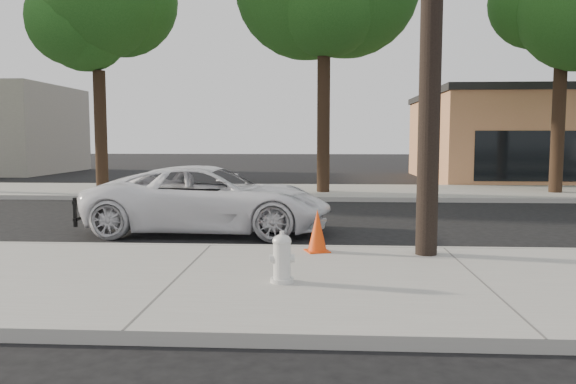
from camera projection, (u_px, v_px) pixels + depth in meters
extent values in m
plane|color=black|center=(230.00, 233.00, 11.89)|extent=(120.00, 120.00, 0.00)
cube|color=gray|center=(179.00, 281.00, 7.61)|extent=(90.00, 4.40, 0.15)
cube|color=gray|center=(268.00, 192.00, 20.33)|extent=(90.00, 5.00, 0.15)
cube|color=#9E9B93|center=(211.00, 249.00, 9.79)|extent=(90.00, 0.12, 0.16)
cylinder|color=black|center=(101.00, 131.00, 20.16)|extent=(0.44, 0.44, 4.25)
sphere|color=#1A4714|center=(98.00, 30.00, 19.83)|extent=(4.20, 4.20, 4.20)
cylinder|color=black|center=(323.00, 123.00, 19.28)|extent=(0.44, 0.44, 4.75)
sphere|color=#1A4714|center=(324.00, 4.00, 18.90)|extent=(4.80, 4.80, 4.80)
cylinder|color=black|center=(558.00, 128.00, 19.14)|extent=(0.44, 0.44, 4.40)
sphere|color=#1A4714|center=(563.00, 19.00, 18.79)|extent=(4.35, 4.35, 4.35)
imported|color=white|center=(211.00, 199.00, 11.91)|extent=(5.17, 2.50, 1.42)
cylinder|color=silver|center=(282.00, 280.00, 7.24)|extent=(0.30, 0.30, 0.06)
cylinder|color=silver|center=(282.00, 262.00, 7.21)|extent=(0.23, 0.23, 0.52)
ellipsoid|color=silver|center=(282.00, 241.00, 7.19)|extent=(0.25, 0.25, 0.17)
cylinder|color=silver|center=(282.00, 258.00, 7.21)|extent=(0.33, 0.14, 0.10)
cylinder|color=silver|center=(282.00, 258.00, 7.21)|extent=(0.15, 0.18, 0.13)
cube|color=#E73F0C|center=(317.00, 251.00, 9.20)|extent=(0.46, 0.46, 0.02)
cone|color=#E73F0C|center=(317.00, 230.00, 9.17)|extent=(0.41, 0.41, 0.70)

